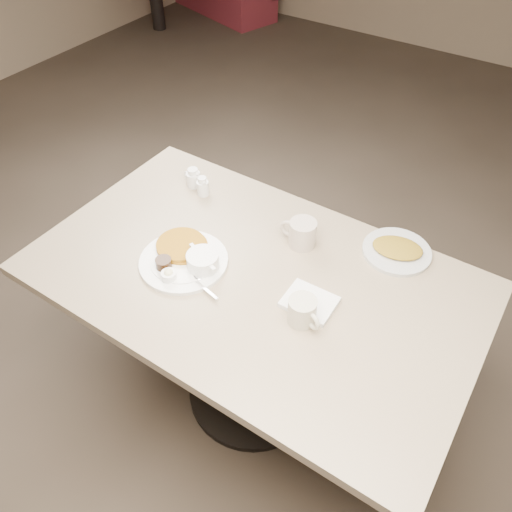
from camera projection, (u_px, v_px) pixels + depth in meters
The scene contains 9 objects.
room at pixel (252, 94), 1.25m from camera, with size 7.04×8.04×2.84m.
diner_table at pixel (253, 306), 1.83m from camera, with size 1.50×0.90×0.75m.
main_plate at pixel (187, 258), 1.73m from camera, with size 0.40×0.39×0.07m.
coffee_mug_near at pixel (303, 311), 1.54m from camera, with size 0.13×0.11×0.09m.
napkin at pixel (309, 302), 1.61m from camera, with size 0.16×0.13×0.02m.
coffee_mug_far at pixel (302, 233), 1.78m from camera, with size 0.14×0.10×0.10m.
creamer_left at pixel (193, 178), 2.04m from camera, with size 0.09×0.08×0.08m.
creamer_right at pixel (203, 187), 2.00m from camera, with size 0.06×0.06×0.08m.
hash_plate at pixel (397, 250), 1.77m from camera, with size 0.30×0.30×0.04m.
Camera 1 is at (0.66, -0.97, 1.99)m, focal length 35.56 mm.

